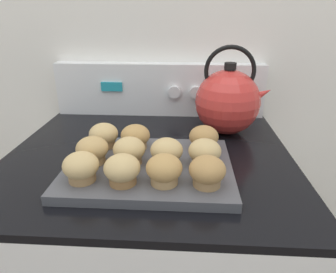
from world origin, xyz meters
The scene contains 16 objects.
wall_back centered at (0.00, 0.74, 1.20)m, with size 8.00×0.05×2.40m.
stove_range centered at (0.00, 0.37, 0.44)m, with size 0.76×0.73×0.88m.
control_panel centered at (0.00, 0.69, 0.97)m, with size 0.74×0.07×0.19m.
muffin_pan centered at (0.01, 0.25, 0.89)m, with size 0.39×0.30×0.02m.
muffin_r0_c0 centered at (-0.12, 0.17, 0.93)m, with size 0.08×0.08×0.06m.
muffin_r0_c1 centered at (-0.03, 0.16, 0.93)m, with size 0.08×0.08×0.06m.
muffin_r0_c2 centered at (0.05, 0.17, 0.93)m, with size 0.08×0.08×0.06m.
muffin_r0_c3 centered at (0.14, 0.17, 0.93)m, with size 0.08×0.08×0.06m.
muffin_r1_c0 centered at (-0.12, 0.25, 0.93)m, with size 0.08×0.08×0.06m.
muffin_r1_c1 centered at (-0.03, 0.25, 0.93)m, with size 0.08×0.08×0.06m.
muffin_r1_c2 centered at (0.05, 0.25, 0.93)m, with size 0.08×0.08×0.06m.
muffin_r1_c3 centered at (0.14, 0.25, 0.93)m, with size 0.08×0.08×0.06m.
muffin_r2_c0 centered at (-0.12, 0.34, 0.93)m, with size 0.08×0.08×0.06m.
muffin_r2_c1 centered at (-0.03, 0.34, 0.93)m, with size 0.08×0.08×0.06m.
muffin_r2_c3 centered at (0.14, 0.34, 0.93)m, with size 0.08×0.08×0.06m.
tea_kettle centered at (0.22, 0.52, 0.98)m, with size 0.23×0.20×0.27m.
Camera 1 is at (0.10, -0.37, 1.23)m, focal length 32.00 mm.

